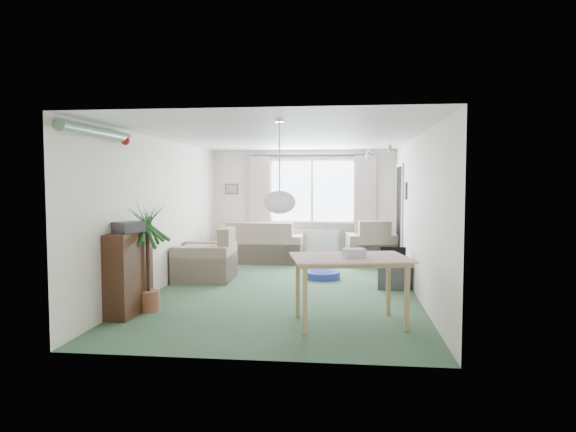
# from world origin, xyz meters

# --- Properties ---
(ground) EXTENTS (6.50, 6.50, 0.00)m
(ground) POSITION_xyz_m (0.00, 0.00, 0.00)
(ground) COLOR #325438
(window) EXTENTS (1.80, 0.03, 1.30)m
(window) POSITION_xyz_m (0.20, 3.23, 1.50)
(window) COLOR white
(curtain_rod) EXTENTS (2.60, 0.03, 0.03)m
(curtain_rod) POSITION_xyz_m (0.20, 3.15, 2.27)
(curtain_rod) COLOR black
(curtain_left) EXTENTS (0.45, 0.08, 2.00)m
(curtain_left) POSITION_xyz_m (-0.95, 3.13, 1.27)
(curtain_left) COLOR beige
(curtain_right) EXTENTS (0.45, 0.08, 2.00)m
(curtain_right) POSITION_xyz_m (1.35, 3.13, 1.27)
(curtain_right) COLOR beige
(radiator) EXTENTS (1.20, 0.10, 0.55)m
(radiator) POSITION_xyz_m (0.20, 3.19, 0.40)
(radiator) COLOR white
(doorway) EXTENTS (0.03, 0.95, 2.00)m
(doorway) POSITION_xyz_m (1.99, 2.20, 1.00)
(doorway) COLOR black
(pendant_lamp) EXTENTS (0.36, 0.36, 0.36)m
(pendant_lamp) POSITION_xyz_m (0.20, -2.30, 1.48)
(pendant_lamp) COLOR white
(tinsel_garland) EXTENTS (1.60, 1.60, 0.12)m
(tinsel_garland) POSITION_xyz_m (-1.92, -2.30, 2.28)
(tinsel_garland) COLOR #196626
(bauble_cluster_a) EXTENTS (0.20, 0.20, 0.20)m
(bauble_cluster_a) POSITION_xyz_m (1.30, 0.90, 2.22)
(bauble_cluster_a) COLOR silver
(bauble_cluster_b) EXTENTS (0.20, 0.20, 0.20)m
(bauble_cluster_b) POSITION_xyz_m (1.60, -0.30, 2.22)
(bauble_cluster_b) COLOR silver
(wall_picture_back) EXTENTS (0.28, 0.03, 0.22)m
(wall_picture_back) POSITION_xyz_m (-1.60, 3.23, 1.55)
(wall_picture_back) COLOR brown
(wall_picture_right) EXTENTS (0.03, 0.24, 0.30)m
(wall_picture_right) POSITION_xyz_m (1.98, 1.20, 1.55)
(wall_picture_right) COLOR brown
(sofa) EXTENTS (1.73, 0.93, 0.86)m
(sofa) POSITION_xyz_m (-0.83, 2.75, 0.43)
(sofa) COLOR beige
(sofa) RESTS_ON ground
(armchair_corner) EXTENTS (1.13, 1.08, 0.92)m
(armchair_corner) POSITION_xyz_m (1.48, 2.73, 0.46)
(armchair_corner) COLOR beige
(armchair_corner) RESTS_ON ground
(armchair_left) EXTENTS (0.99, 1.04, 0.91)m
(armchair_left) POSITION_xyz_m (-1.50, 0.67, 0.45)
(armchair_left) COLOR beige
(armchair_left) RESTS_ON ground
(coffee_table) EXTENTS (0.99, 0.70, 0.40)m
(coffee_table) POSITION_xyz_m (-0.63, 2.71, 0.20)
(coffee_table) COLOR black
(coffee_table) RESTS_ON ground
(photo_frame) EXTENTS (0.12, 0.07, 0.16)m
(photo_frame) POSITION_xyz_m (-0.57, 2.74, 0.48)
(photo_frame) COLOR brown
(photo_frame) RESTS_ON coffee_table
(bookshelf) EXTENTS (0.32, 0.88, 1.06)m
(bookshelf) POSITION_xyz_m (-1.84, -1.72, 0.53)
(bookshelf) COLOR black
(bookshelf) RESTS_ON ground
(hifi_box) EXTENTS (0.40, 0.43, 0.14)m
(hifi_box) POSITION_xyz_m (-1.83, -1.75, 1.13)
(hifi_box) COLOR #3F3F44
(hifi_box) RESTS_ON bookshelf
(houseplant) EXTENTS (0.76, 0.76, 1.44)m
(houseplant) POSITION_xyz_m (-1.65, -1.54, 0.72)
(houseplant) COLOR #1D5620
(houseplant) RESTS_ON ground
(dining_table) EXTENTS (1.41, 1.08, 0.79)m
(dining_table) POSITION_xyz_m (0.99, -1.87, 0.40)
(dining_table) COLOR tan
(dining_table) RESTS_ON ground
(gift_box) EXTENTS (0.29, 0.25, 0.12)m
(gift_box) POSITION_xyz_m (1.04, -1.88, 0.85)
(gift_box) COLOR silver
(gift_box) RESTS_ON dining_table
(tv_cube) EXTENTS (0.51, 0.55, 0.48)m
(tv_cube) POSITION_xyz_m (1.70, 0.34, 0.24)
(tv_cube) COLOR #3D3C42
(tv_cube) RESTS_ON ground
(pet_bed) EXTENTS (0.73, 0.73, 0.13)m
(pet_bed) POSITION_xyz_m (0.53, 0.99, 0.06)
(pet_bed) COLOR navy
(pet_bed) RESTS_ON ground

